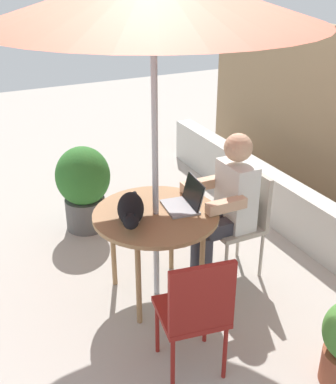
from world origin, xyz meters
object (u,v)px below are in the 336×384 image
laptop (187,199)px  potted_plant_by_chair (84,185)px  chair_empty (196,309)px  patio_table (156,221)px  cat (131,210)px  chair_occupied (243,214)px  person_seated (228,200)px

laptop → potted_plant_by_chair: (-1.27, -0.43, -0.33)m
potted_plant_by_chair → chair_empty: bearing=1.2°
patio_table → potted_plant_by_chair: size_ratio=1.12×
patio_table → cat: cat is taller
patio_table → chair_occupied: (0.00, 0.79, -0.13)m
laptop → potted_plant_by_chair: laptop is taller
patio_table → laptop: laptop is taller
patio_table → person_seated: 0.63m
laptop → potted_plant_by_chair: bearing=-161.3°
cat → chair_empty: bearing=4.7°
chair_occupied → laptop: laptop is taller
chair_empty → cat: 0.89m
person_seated → potted_plant_by_chair: size_ratio=1.47×
laptop → chair_empty: bearing=-24.4°
chair_occupied → potted_plant_by_chair: bearing=-142.4°
person_seated → cat: 0.84m
person_seated → cat: size_ratio=2.03×
chair_empty → laptop: size_ratio=2.72×
person_seated → chair_empty: bearing=-41.6°
patio_table → person_seated: person_seated is taller
chair_empty → cat: bearing=-175.3°
potted_plant_by_chair → chair_occupied: bearing=37.6°
chair_occupied → laptop: bearing=-88.5°
chair_occupied → potted_plant_by_chair: size_ratio=1.07×
chair_empty → patio_table: bearing=171.0°
chair_empty → laptop: (-0.85, 0.38, 0.26)m
person_seated → potted_plant_by_chair: 1.51m
chair_occupied → cat: size_ratio=1.47×
person_seated → patio_table: bearing=-90.0°
patio_table → person_seated: bearing=90.0°
cat → laptop: bearing=91.3°
person_seated → potted_plant_by_chair: person_seated is taller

